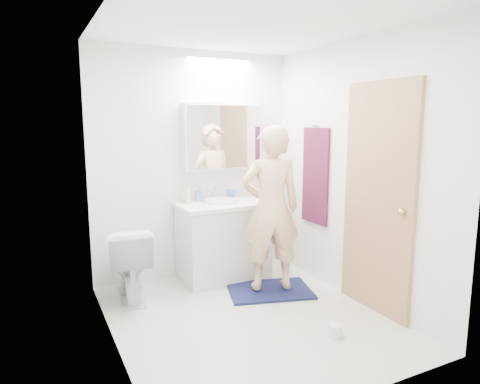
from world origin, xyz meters
TOP-DOWN VIEW (x-y plane):
  - floor at (0.00, 0.00)m, footprint 2.50×2.50m
  - ceiling at (0.00, 0.00)m, footprint 2.50×2.50m
  - wall_back at (0.00, 1.25)m, footprint 2.50×0.00m
  - wall_front at (0.00, -1.25)m, footprint 2.50×0.00m
  - wall_left at (-1.10, 0.00)m, footprint 0.00×2.50m
  - wall_right at (1.10, 0.00)m, footprint 0.00×2.50m
  - vanity_cabinet at (0.21, 0.96)m, footprint 0.90×0.55m
  - countertop at (0.21, 0.96)m, footprint 0.95×0.58m
  - sink_basin at (0.21, 0.99)m, footprint 0.36×0.36m
  - faucet at (0.21, 1.19)m, footprint 0.02×0.02m
  - medicine_cabinet at (0.30, 1.18)m, footprint 0.88×0.14m
  - mirror_panel at (0.30, 1.10)m, footprint 0.84×0.01m
  - toilet at (-0.81, 0.85)m, footprint 0.49×0.74m
  - bath_rug at (0.45, 0.40)m, footprint 0.92×0.75m
  - person at (0.45, 0.40)m, footprint 0.66×0.53m
  - door at (1.08, -0.35)m, footprint 0.04×0.80m
  - door_knob at (1.04, -0.65)m, footprint 0.06×0.06m
  - towel at (1.08, 0.55)m, footprint 0.02×0.42m
  - towel_hook at (1.07, 0.55)m, footprint 0.07×0.02m
  - soap_bottle_a at (-0.14, 1.11)m, footprint 0.10×0.10m
  - soap_bottle_b at (0.02, 1.15)m, footprint 0.08×0.08m
  - toothbrush_cup at (0.38, 1.12)m, footprint 0.12×0.12m
  - toilet_paper_roll at (0.45, -0.60)m, footprint 0.11×0.11m

SIDE VIEW (x-z plane):
  - floor at x=0.00m, z-range 0.00..0.00m
  - bath_rug at x=0.45m, z-range 0.00..0.02m
  - toilet_paper_roll at x=0.45m, z-range 0.00..0.10m
  - toilet at x=-0.81m, z-range 0.00..0.71m
  - vanity_cabinet at x=0.21m, z-range 0.00..0.78m
  - countertop at x=0.21m, z-range 0.78..0.82m
  - sink_basin at x=0.21m, z-range 0.82..0.85m
  - person at x=0.45m, z-range 0.05..1.63m
  - toothbrush_cup at x=0.38m, z-range 0.82..0.92m
  - soap_bottle_b at x=0.02m, z-range 0.82..0.98m
  - faucet at x=0.21m, z-range 0.82..0.98m
  - soap_bottle_a at x=-0.14m, z-range 0.82..1.04m
  - door_knob at x=1.04m, z-range 0.92..0.98m
  - door at x=1.08m, z-range 0.00..2.00m
  - towel at x=1.08m, z-range 0.60..1.60m
  - wall_back at x=0.00m, z-range -0.05..2.45m
  - wall_front at x=0.00m, z-range -0.05..2.45m
  - wall_left at x=-1.10m, z-range -0.05..2.45m
  - wall_right at x=1.10m, z-range -0.05..2.45m
  - medicine_cabinet at x=0.30m, z-range 1.15..1.85m
  - mirror_panel at x=0.30m, z-range 1.17..1.83m
  - towel_hook at x=1.07m, z-range 1.61..1.63m
  - ceiling at x=0.00m, z-range 2.40..2.40m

